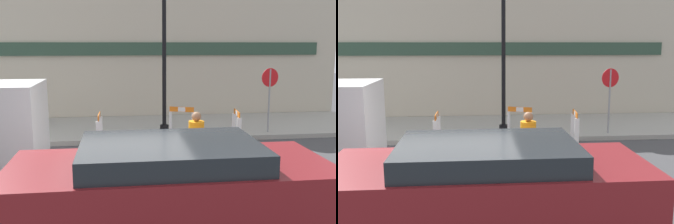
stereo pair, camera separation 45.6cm
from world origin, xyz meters
TOP-DOWN VIEW (x-y plane):
  - ground_plane at (0.00, 0.00)m, footprint 60.00×60.00m
  - sidewalk_slab at (0.00, 6.43)m, footprint 18.00×3.87m
  - storefront_facade at (0.00, 8.44)m, footprint 18.00×0.22m
  - streetlamp_post at (1.43, 5.34)m, footprint 0.44×0.44m
  - stop_sign at (4.81, 4.93)m, footprint 0.59×0.14m
  - barricade_0 at (1.84, 4.35)m, footprint 0.74×0.37m
  - barricade_1 at (-0.60, 3.82)m, footprint 0.15×0.75m
  - barricade_2 at (1.49, 1.78)m, footprint 0.99×0.20m
  - barricade_3 at (3.42, 3.92)m, footprint 0.21×0.82m
  - traffic_cone_0 at (0.40, 4.40)m, footprint 0.30×0.30m
  - traffic_cone_1 at (2.93, 2.67)m, footprint 0.30×0.30m
  - traffic_cone_2 at (0.73, 2.42)m, footprint 0.30×0.30m
  - traffic_cone_3 at (2.19, 2.43)m, footprint 0.30×0.30m
  - person_worker at (1.59, 0.91)m, footprint 0.36×0.36m
  - parked_car_1 at (0.60, -2.27)m, footprint 4.19×1.91m

SIDE VIEW (x-z plane):
  - ground_plane at x=0.00m, z-range 0.00..0.00m
  - sidewalk_slab at x=0.00m, z-range 0.00..0.15m
  - traffic_cone_3 at x=2.19m, z-range -0.01..0.45m
  - traffic_cone_2 at x=0.73m, z-range -0.01..0.46m
  - traffic_cone_0 at x=0.40m, z-range -0.01..0.48m
  - traffic_cone_1 at x=2.93m, z-range -0.01..0.63m
  - barricade_2 at x=1.49m, z-range 0.05..1.05m
  - barricade_3 at x=3.42m, z-range 0.04..1.10m
  - barricade_1 at x=-0.60m, z-range 0.03..1.11m
  - barricade_0 at x=1.84m, z-range 0.03..1.17m
  - person_worker at x=1.59m, z-range 0.06..1.65m
  - parked_car_1 at x=0.60m, z-range 0.11..1.89m
  - stop_sign at x=4.81m, z-range 0.51..2.60m
  - storefront_facade at x=0.00m, z-range 0.00..5.50m
  - streetlamp_post at x=1.43m, z-range 0.84..5.49m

